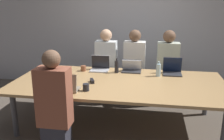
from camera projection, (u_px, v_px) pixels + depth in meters
The scene contains 17 objects.
ground_plane at pixel (118, 124), 4.03m from camera, with size 24.00×24.00×0.00m, color brown.
curtain_wall at pixel (131, 25), 5.43m from camera, with size 12.00×0.06×2.80m.
conference_table at pixel (119, 85), 3.84m from camera, with size 3.24×1.53×0.73m.
laptop_far_midleft at pixel (100, 66), 4.42m from camera, with size 0.32×0.25×0.26m.
person_far_midleft at pixel (106, 66), 4.85m from camera, with size 0.40×0.24×1.40m.
cup_far_midleft at pixel (83, 68), 4.38m from camera, with size 0.09×0.09×0.09m.
laptop_far_center at pixel (132, 68), 4.34m from camera, with size 0.34×0.22×0.21m.
person_far_center at pixel (134, 67), 4.80m from camera, with size 0.40×0.24×1.40m.
bottle_far_center at pixel (117, 66), 4.26m from camera, with size 0.07×0.07×0.26m.
laptop_near_left at pixel (66, 86), 3.41m from camera, with size 0.33×0.25×0.26m.
person_near_left at pixel (55, 108), 3.03m from camera, with size 0.40×0.24×1.39m.
cup_near_left at pixel (86, 87), 3.43m from camera, with size 0.09×0.09×0.10m.
bottle_near_left at pixel (53, 80), 3.58m from camera, with size 0.07×0.07×0.23m.
laptop_far_right at pixel (172, 69), 4.21m from camera, with size 0.31×0.27×0.27m.
person_far_right at pixel (167, 68), 4.70m from camera, with size 0.40×0.24×1.40m.
bottle_far_right at pixel (158, 70), 4.07m from camera, with size 0.07×0.07×0.25m.
stapler at pixel (92, 81), 3.78m from camera, with size 0.10×0.15×0.05m.
Camera 1 is at (0.48, -3.60, 1.96)m, focal length 40.00 mm.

